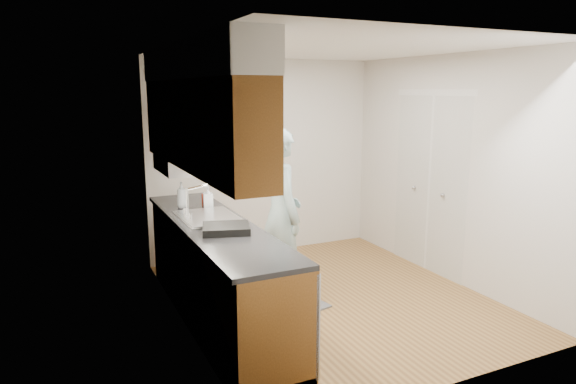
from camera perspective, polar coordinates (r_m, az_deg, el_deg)
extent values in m
plane|color=olive|center=(5.42, 4.68, -11.68)|extent=(3.50, 3.50, 0.00)
plane|color=white|center=(5.01, 5.15, 15.66)|extent=(3.50, 3.50, 0.00)
cube|color=silver|center=(4.52, -11.79, 0.02)|extent=(0.02, 3.50, 2.50)
cube|color=silver|center=(5.96, 17.50, 2.43)|extent=(0.02, 3.50, 2.50)
cube|color=silver|center=(6.62, -2.72, 3.78)|extent=(3.00, 0.02, 2.50)
cube|color=brown|center=(4.81, -7.89, -9.06)|extent=(0.60, 2.80, 0.90)
cube|color=black|center=(4.66, -8.22, -3.66)|extent=(0.63, 2.80, 0.04)
cube|color=#B2B2B7|center=(4.86, -8.74, -3.43)|extent=(0.48, 0.68, 0.14)
cube|color=#B2B2B7|center=(4.85, -8.76, -2.81)|extent=(0.52, 0.72, 0.01)
cube|color=#B2B2B7|center=(3.95, 1.26, -13.21)|extent=(0.03, 0.60, 0.80)
cube|color=brown|center=(4.48, -10.02, 7.42)|extent=(0.33, 2.80, 0.75)
cube|color=silver|center=(4.48, -10.26, 14.13)|extent=(0.35, 2.80, 0.30)
cube|color=#A5A5AA|center=(5.37, -11.60, 3.09)|extent=(0.46, 0.75, 0.16)
cube|color=silver|center=(6.21, 15.43, 0.77)|extent=(0.02, 1.22, 2.05)
cube|color=slate|center=(5.39, -0.77, -11.68)|extent=(0.74, 1.04, 0.02)
imported|color=#98B6B9|center=(5.09, -0.80, -1.31)|extent=(0.49, 0.72, 1.97)
imported|color=silver|center=(5.31, -11.75, -0.29)|extent=(0.12, 0.12, 0.26)
imported|color=silver|center=(5.28, -8.88, -0.52)|extent=(0.11, 0.11, 0.21)
cylinder|color=red|center=(5.35, -9.21, -0.85)|extent=(0.09, 0.09, 0.12)
cylinder|color=#A5A5AA|center=(5.36, -8.92, -0.86)|extent=(0.08, 0.08, 0.12)
cube|color=black|center=(4.34, -6.88, -4.05)|extent=(0.47, 0.43, 0.06)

